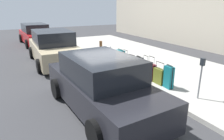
{
  "coord_description": "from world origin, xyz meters",
  "views": [
    {
      "loc": [
        -8.21,
        4.11,
        2.86
      ],
      "look_at": [
        -1.72,
        0.58,
        0.48
      ],
      "focal_mm": 32.21,
      "sensor_mm": 36.0,
      "label": 1
    }
  ],
  "objects_px": {
    "suitcase_red_6": "(125,62)",
    "parking_meter": "(201,73)",
    "suitcase_navy_3": "(145,69)",
    "suitcase_silver_5": "(132,65)",
    "parked_car_beige_1": "(53,48)",
    "suitcase_olive_1": "(159,76)",
    "suitcase_black_4": "(139,66)",
    "suitcase_teal_7": "(120,58)",
    "suitcase_olive_8": "(115,58)",
    "fire_hydrant": "(109,53)",
    "bollard_post": "(101,49)",
    "parked_car_charcoal_0": "(101,85)",
    "suitcase_teal_0": "(169,77)",
    "suitcase_maroon_2": "(151,72)",
    "parked_car_red_2": "(35,35)"
  },
  "relations": [
    {
      "from": "suitcase_teal_0",
      "to": "suitcase_teal_7",
      "type": "height_order",
      "value": "suitcase_teal_0"
    },
    {
      "from": "suitcase_teal_0",
      "to": "suitcase_navy_3",
      "type": "xyz_separation_m",
      "value": [
        1.31,
        -0.01,
        -0.08
      ]
    },
    {
      "from": "suitcase_black_4",
      "to": "suitcase_teal_7",
      "type": "relative_size",
      "value": 0.95
    },
    {
      "from": "suitcase_maroon_2",
      "to": "bollard_post",
      "type": "xyz_separation_m",
      "value": [
        4.07,
        0.15,
        0.14
      ]
    },
    {
      "from": "suitcase_silver_5",
      "to": "parked_car_beige_1",
      "type": "xyz_separation_m",
      "value": [
        3.5,
        2.51,
        0.38
      ]
    },
    {
      "from": "suitcase_black_4",
      "to": "parking_meter",
      "type": "relative_size",
      "value": 0.6
    },
    {
      "from": "suitcase_navy_3",
      "to": "parking_meter",
      "type": "relative_size",
      "value": 0.69
    },
    {
      "from": "suitcase_olive_1",
      "to": "parking_meter",
      "type": "height_order",
      "value": "parking_meter"
    },
    {
      "from": "suitcase_red_6",
      "to": "parking_meter",
      "type": "xyz_separation_m",
      "value": [
        -3.69,
        -0.31,
        0.53
      ]
    },
    {
      "from": "suitcase_red_6",
      "to": "suitcase_teal_7",
      "type": "relative_size",
      "value": 1.06
    },
    {
      "from": "suitcase_olive_1",
      "to": "parking_meter",
      "type": "distance_m",
      "value": 1.63
    },
    {
      "from": "suitcase_silver_5",
      "to": "suitcase_black_4",
      "type": "bearing_deg",
      "value": -175.27
    },
    {
      "from": "suitcase_olive_8",
      "to": "fire_hydrant",
      "type": "bearing_deg",
      "value": -2.96
    },
    {
      "from": "bollard_post",
      "to": "parking_meter",
      "type": "height_order",
      "value": "parking_meter"
    },
    {
      "from": "suitcase_teal_0",
      "to": "suitcase_olive_1",
      "type": "bearing_deg",
      "value": 2.18
    },
    {
      "from": "suitcase_olive_8",
      "to": "bollard_post",
      "type": "height_order",
      "value": "bollard_post"
    },
    {
      "from": "parking_meter",
      "to": "parked_car_beige_1",
      "type": "xyz_separation_m",
      "value": [
        6.75,
        2.78,
        -0.19
      ]
    },
    {
      "from": "suitcase_navy_3",
      "to": "suitcase_silver_5",
      "type": "xyz_separation_m",
      "value": [
        0.88,
        0.06,
        -0.05
      ]
    },
    {
      "from": "suitcase_navy_3",
      "to": "fire_hydrant",
      "type": "distance_m",
      "value": 2.98
    },
    {
      "from": "suitcase_teal_7",
      "to": "suitcase_navy_3",
      "type": "bearing_deg",
      "value": -177.22
    },
    {
      "from": "suitcase_teal_0",
      "to": "parked_car_beige_1",
      "type": "bearing_deg",
      "value": 24.2
    },
    {
      "from": "suitcase_silver_5",
      "to": "suitcase_red_6",
      "type": "xyz_separation_m",
      "value": [
        0.44,
        0.04,
        0.04
      ]
    },
    {
      "from": "suitcase_red_6",
      "to": "parking_meter",
      "type": "bearing_deg",
      "value": -175.21
    },
    {
      "from": "suitcase_silver_5",
      "to": "parked_car_red_2",
      "type": "distance_m",
      "value": 9.8
    },
    {
      "from": "suitcase_silver_5",
      "to": "fire_hydrant",
      "type": "bearing_deg",
      "value": -0.46
    },
    {
      "from": "suitcase_olive_1",
      "to": "parked_car_red_2",
      "type": "distance_m",
      "value": 11.49
    },
    {
      "from": "suitcase_black_4",
      "to": "fire_hydrant",
      "type": "xyz_separation_m",
      "value": [
        2.56,
        0.02,
        0.03
      ]
    },
    {
      "from": "suitcase_olive_1",
      "to": "parked_car_charcoal_0",
      "type": "bearing_deg",
      "value": 100.41
    },
    {
      "from": "parked_car_charcoal_0",
      "to": "parked_car_beige_1",
      "type": "xyz_separation_m",
      "value": [
        5.7,
        0.0,
        0.04
      ]
    },
    {
      "from": "suitcase_teal_7",
      "to": "bollard_post",
      "type": "relative_size",
      "value": 0.89
    },
    {
      "from": "suitcase_red_6",
      "to": "suitcase_olive_8",
      "type": "xyz_separation_m",
      "value": [
        0.98,
        -0.02,
        -0.03
      ]
    },
    {
      "from": "suitcase_teal_0",
      "to": "parked_car_beige_1",
      "type": "relative_size",
      "value": 0.18
    },
    {
      "from": "suitcase_olive_8",
      "to": "suitcase_teal_7",
      "type": "bearing_deg",
      "value": 178.98
    },
    {
      "from": "suitcase_olive_1",
      "to": "parked_car_red_2",
      "type": "bearing_deg",
      "value": 12.78
    },
    {
      "from": "suitcase_navy_3",
      "to": "parked_car_charcoal_0",
      "type": "relative_size",
      "value": 0.19
    },
    {
      "from": "fire_hydrant",
      "to": "parking_meter",
      "type": "bearing_deg",
      "value": -177.33
    },
    {
      "from": "suitcase_red_6",
      "to": "suitcase_olive_1",
      "type": "bearing_deg",
      "value": -178.08
    },
    {
      "from": "suitcase_navy_3",
      "to": "suitcase_olive_1",
      "type": "bearing_deg",
      "value": 178.08
    },
    {
      "from": "suitcase_teal_0",
      "to": "suitcase_olive_8",
      "type": "height_order",
      "value": "suitcase_teal_0"
    },
    {
      "from": "suitcase_maroon_2",
      "to": "parking_meter",
      "type": "relative_size",
      "value": 0.73
    },
    {
      "from": "parked_car_beige_1",
      "to": "suitcase_red_6",
      "type": "bearing_deg",
      "value": -141.1
    },
    {
      "from": "parked_car_red_2",
      "to": "parked_car_beige_1",
      "type": "bearing_deg",
      "value": 180.0
    },
    {
      "from": "suitcase_teal_0",
      "to": "parked_car_charcoal_0",
      "type": "height_order",
      "value": "parked_car_charcoal_0"
    },
    {
      "from": "suitcase_teal_0",
      "to": "parked_car_beige_1",
      "type": "distance_m",
      "value": 6.24
    },
    {
      "from": "suitcase_olive_8",
      "to": "suitcase_teal_0",
      "type": "bearing_deg",
      "value": -178.96
    },
    {
      "from": "suitcase_red_6",
      "to": "parked_car_beige_1",
      "type": "bearing_deg",
      "value": 38.9
    },
    {
      "from": "suitcase_maroon_2",
      "to": "suitcase_black_4",
      "type": "xyz_separation_m",
      "value": [
        0.81,
        -0.02,
        0.04
      ]
    },
    {
      "from": "suitcase_teal_7",
      "to": "suitcase_olive_1",
      "type": "bearing_deg",
      "value": -178.75
    },
    {
      "from": "parking_meter",
      "to": "parked_car_beige_1",
      "type": "relative_size",
      "value": 0.27
    },
    {
      "from": "bollard_post",
      "to": "parked_car_beige_1",
      "type": "distance_m",
      "value": 2.48
    }
  ]
}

